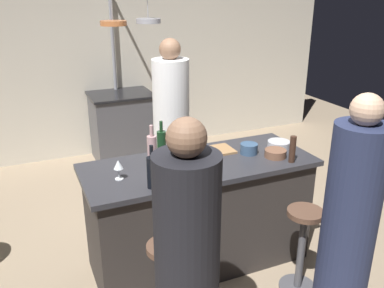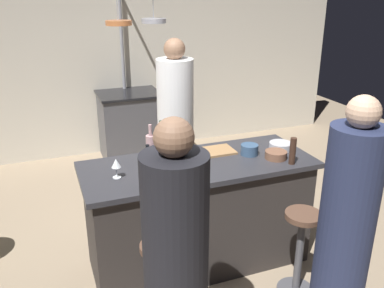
% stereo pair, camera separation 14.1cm
% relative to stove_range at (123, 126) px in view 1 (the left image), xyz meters
% --- Properties ---
extents(ground_plane, '(9.00, 9.00, 0.00)m').
position_rel_stove_range_xyz_m(ground_plane, '(0.00, -2.45, -0.45)').
color(ground_plane, gray).
extents(back_wall, '(6.40, 0.16, 2.60)m').
position_rel_stove_range_xyz_m(back_wall, '(0.00, 0.40, 0.85)').
color(back_wall, beige).
rests_on(back_wall, ground_plane).
extents(kitchen_island, '(1.80, 0.72, 0.90)m').
position_rel_stove_range_xyz_m(kitchen_island, '(0.00, -2.45, 0.01)').
color(kitchen_island, '#332D2B').
rests_on(kitchen_island, ground_plane).
extents(stove_range, '(0.80, 0.64, 0.89)m').
position_rel_stove_range_xyz_m(stove_range, '(0.00, 0.00, 0.00)').
color(stove_range, '#47474C').
rests_on(stove_range, ground_plane).
extents(chef, '(0.36, 0.36, 1.72)m').
position_rel_stove_range_xyz_m(chef, '(0.17, -1.39, 0.35)').
color(chef, white).
rests_on(chef, ground_plane).
extents(bar_stool_left, '(0.28, 0.28, 0.68)m').
position_rel_stove_range_xyz_m(bar_stool_left, '(-0.50, -3.07, -0.07)').
color(bar_stool_left, '#4C4C51').
rests_on(bar_stool_left, ground_plane).
extents(guest_left, '(0.34, 0.34, 1.61)m').
position_rel_stove_range_xyz_m(guest_left, '(-0.53, -3.46, 0.30)').
color(guest_left, black).
rests_on(guest_left, ground_plane).
extents(bar_stool_right, '(0.28, 0.28, 0.68)m').
position_rel_stove_range_xyz_m(bar_stool_right, '(0.55, -3.07, -0.07)').
color(bar_stool_right, '#4C4C51').
rests_on(bar_stool_right, ground_plane).
extents(guest_right, '(0.34, 0.34, 1.61)m').
position_rel_stove_range_xyz_m(guest_right, '(0.59, -3.43, 0.30)').
color(guest_right, '#262D4C').
rests_on(guest_right, ground_plane).
extents(overhead_pot_rack, '(0.59, 1.55, 2.17)m').
position_rel_stove_range_xyz_m(overhead_pot_rack, '(-0.06, -0.53, 1.18)').
color(overhead_pot_rack, gray).
rests_on(overhead_pot_rack, ground_plane).
extents(cutting_board, '(0.32, 0.22, 0.02)m').
position_rel_stove_range_xyz_m(cutting_board, '(0.20, -2.30, 0.46)').
color(cutting_board, '#997047').
rests_on(cutting_board, kitchen_island).
extents(pepper_mill, '(0.05, 0.05, 0.21)m').
position_rel_stove_range_xyz_m(pepper_mill, '(0.65, -2.72, 0.56)').
color(pepper_mill, '#382319').
rests_on(pepper_mill, kitchen_island).
extents(wine_bottle_dark, '(0.07, 0.07, 0.30)m').
position_rel_stove_range_xyz_m(wine_bottle_dark, '(-0.47, -2.71, 0.57)').
color(wine_bottle_dark, black).
rests_on(wine_bottle_dark, kitchen_island).
extents(wine_bottle_red, '(0.07, 0.07, 0.30)m').
position_rel_stove_range_xyz_m(wine_bottle_red, '(-0.23, -2.24, 0.57)').
color(wine_bottle_red, '#143319').
rests_on(wine_bottle_red, kitchen_island).
extents(wine_bottle_rose, '(0.07, 0.07, 0.32)m').
position_rel_stove_range_xyz_m(wine_bottle_rose, '(-0.36, -2.37, 0.58)').
color(wine_bottle_rose, '#B78C8E').
rests_on(wine_bottle_rose, kitchen_island).
extents(wine_glass_near_left_guest, '(0.07, 0.07, 0.15)m').
position_rel_stove_range_xyz_m(wine_glass_near_left_guest, '(-0.08, -2.64, 0.56)').
color(wine_glass_near_left_guest, silver).
rests_on(wine_glass_near_left_guest, kitchen_island).
extents(wine_glass_by_chef, '(0.07, 0.07, 0.15)m').
position_rel_stove_range_xyz_m(wine_glass_by_chef, '(-0.64, -2.49, 0.56)').
color(wine_glass_by_chef, silver).
rests_on(wine_glass_by_chef, kitchen_island).
extents(wine_glass_near_right_guest, '(0.07, 0.07, 0.15)m').
position_rel_stove_range_xyz_m(wine_glass_near_right_guest, '(-0.28, -2.67, 0.56)').
color(wine_glass_near_right_guest, silver).
rests_on(wine_glass_near_right_guest, kitchen_island).
extents(mixing_bowl_steel, '(0.19, 0.19, 0.06)m').
position_rel_stove_range_xyz_m(mixing_bowl_steel, '(0.74, -2.43, 0.48)').
color(mixing_bowl_steel, '#B7B7BC').
rests_on(mixing_bowl_steel, kitchen_island).
extents(mixing_bowl_wooden, '(0.17, 0.17, 0.06)m').
position_rel_stove_range_xyz_m(mixing_bowl_wooden, '(0.60, -2.59, 0.48)').
color(mixing_bowl_wooden, brown).
rests_on(mixing_bowl_wooden, kitchen_island).
extents(mixing_bowl_blue, '(0.14, 0.14, 0.08)m').
position_rel_stove_range_xyz_m(mixing_bowl_blue, '(0.44, -2.44, 0.50)').
color(mixing_bowl_blue, '#334C6B').
rests_on(mixing_bowl_blue, kitchen_island).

